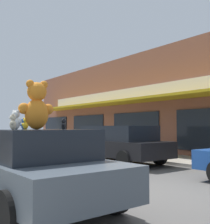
% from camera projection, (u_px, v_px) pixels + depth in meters
% --- Properties ---
extents(ground_plane, '(260.00, 260.00, 0.00)m').
position_uv_depth(ground_plane, '(156.00, 192.00, 6.62)').
color(ground_plane, '#514F4C').
extents(plush_art_car, '(2.12, 4.28, 1.48)m').
position_uv_depth(plush_art_car, '(33.00, 165.00, 5.41)').
color(plush_art_car, '#4C5660').
rests_on(plush_art_car, ground_plane).
extents(teddy_bear_giant, '(0.74, 0.48, 0.99)m').
position_uv_depth(teddy_bear_giant, '(37.00, 106.00, 5.64)').
color(teddy_bear_giant, orange).
rests_on(teddy_bear_giant, plush_art_car).
extents(teddy_bear_yellow, '(0.18, 0.16, 0.25)m').
position_uv_depth(teddy_bear_yellow, '(26.00, 124.00, 6.03)').
color(teddy_bear_yellow, yellow).
rests_on(teddy_bear_yellow, plush_art_car).
extents(teddy_bear_black, '(0.12, 0.16, 0.22)m').
position_uv_depth(teddy_bear_black, '(64.00, 124.00, 5.37)').
color(teddy_bear_black, black).
rests_on(teddy_bear_black, plush_art_car).
extents(teddy_bear_white, '(0.21, 0.29, 0.38)m').
position_uv_depth(teddy_bear_white, '(16.00, 120.00, 5.45)').
color(teddy_bear_white, white).
rests_on(teddy_bear_white, plush_art_car).
extents(teddy_bear_blue, '(0.17, 0.12, 0.23)m').
position_uv_depth(teddy_bear_blue, '(24.00, 124.00, 6.17)').
color(teddy_bear_blue, blue).
rests_on(teddy_bear_blue, plush_art_car).
extents(teddy_bear_cream, '(0.16, 0.21, 0.28)m').
position_uv_depth(teddy_bear_cream, '(13.00, 122.00, 4.98)').
color(teddy_bear_cream, beige).
rests_on(teddy_bear_cream, plush_art_car).
extents(parked_car_far_center, '(2.12, 4.67, 1.57)m').
position_uv_depth(parked_car_far_center, '(118.00, 143.00, 11.87)').
color(parked_car_far_center, black).
rests_on(parked_car_far_center, ground_plane).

